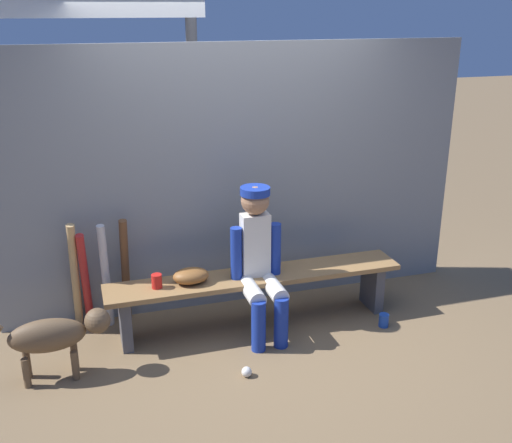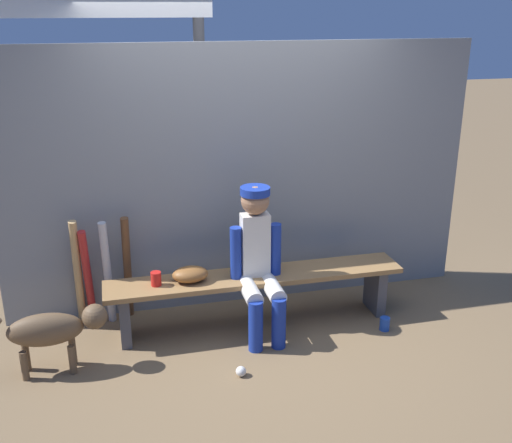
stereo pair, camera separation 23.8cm
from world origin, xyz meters
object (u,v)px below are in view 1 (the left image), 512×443
object	(u,v)px
bat_wood_dark	(125,271)
baseball	(247,372)
cup_on_bench	(157,281)
scoreboard	(96,5)
dugout_bench	(256,286)
bat_aluminum_red	(85,280)
baseball_glove	(191,276)
dog	(56,335)
bat_wood_tan	(75,276)
bat_aluminum_silver	(106,277)
cup_on_ground	(384,320)
player_seated	(259,258)

from	to	relation	value
bat_wood_dark	baseball	size ratio (longest dim) A/B	12.35
cup_on_bench	scoreboard	xyz separation A→B (m)	(-0.21, 1.24, 1.97)
dugout_bench	bat_aluminum_red	distance (m)	1.36
baseball_glove	scoreboard	bearing A→B (deg)	111.14
baseball	dog	size ratio (longest dim) A/B	0.09
bat_wood_tan	dog	xyz separation A→B (m)	(-0.15, -0.66, -0.13)
baseball_glove	bat_aluminum_silver	bearing A→B (deg)	154.25
dog	bat_wood_tan	bearing A→B (deg)	76.99
bat_aluminum_silver	baseball	xyz separation A→B (m)	(0.87, -0.99, -0.42)
cup_on_ground	baseball	bearing A→B (deg)	-164.66
bat_aluminum_red	bat_wood_tan	world-z (taller)	bat_wood_tan
dugout_bench	dog	distance (m)	1.57
player_seated	cup_on_ground	world-z (taller)	player_seated
scoreboard	baseball	bearing A→B (deg)	-69.41
bat_wood_dark	bat_wood_tan	bearing A→B (deg)	-179.89
baseball	cup_on_ground	world-z (taller)	cup_on_ground
bat_aluminum_silver	cup_on_ground	size ratio (longest dim) A/B	8.21
dugout_bench	bat_aluminum_red	size ratio (longest dim) A/B	2.82
bat_aluminum_red	cup_on_ground	world-z (taller)	bat_aluminum_red
player_seated	bat_wood_tan	world-z (taller)	player_seated
scoreboard	cup_on_bench	bearing A→B (deg)	-80.31
baseball_glove	cup_on_bench	bearing A→B (deg)	-178.38
dugout_bench	dog	xyz separation A→B (m)	(-1.54, -0.31, -0.01)
scoreboard	dog	size ratio (longest dim) A/B	4.19
baseball	scoreboard	distance (m)	3.18
cup_on_bench	dog	xyz separation A→B (m)	(-0.75, -0.30, -0.17)
player_seated	baseball_glove	size ratio (longest dim) A/B	4.21
baseball_glove	bat_wood_dark	world-z (taller)	bat_wood_dark
bat_wood_dark	bat_aluminum_silver	bearing A→B (deg)	-160.81
baseball	cup_on_ground	bearing A→B (deg)	15.34
cup_on_bench	bat_aluminum_red	bearing A→B (deg)	145.36
baseball	scoreboard	world-z (taller)	scoreboard
baseball	player_seated	bearing A→B (deg)	64.73
dugout_bench	baseball_glove	size ratio (longest dim) A/B	8.55
dog	dugout_bench	bearing A→B (deg)	11.31
bat_wood_dark	bat_wood_tan	xyz separation A→B (m)	(-0.39, -0.00, 0.01)
bat_aluminum_red	cup_on_bench	world-z (taller)	bat_aluminum_red
bat_aluminum_red	bat_wood_tan	xyz separation A→B (m)	(-0.07, 0.01, 0.04)
dugout_bench	bat_aluminum_silver	distance (m)	1.20
player_seated	scoreboard	distance (m)	2.48
dugout_bench	bat_aluminum_red	xyz separation A→B (m)	(-1.31, 0.35, 0.07)
dugout_bench	bat_wood_tan	bearing A→B (deg)	165.54
player_seated	cup_on_bench	distance (m)	0.80
bat_aluminum_red	cup_on_bench	xyz separation A→B (m)	(0.52, -0.36, 0.08)
scoreboard	bat_wood_dark	bearing A→B (deg)	-89.40
baseball	bat_wood_tan	bearing A→B (deg)	136.51
dugout_bench	baseball	xyz separation A→B (m)	(-0.28, -0.69, -0.31)
scoreboard	bat_aluminum_silver	bearing A→B (deg)	-99.16
player_seated	cup_on_bench	world-z (taller)	player_seated
bat_wood_dark	cup_on_bench	size ratio (longest dim) A/B	8.31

